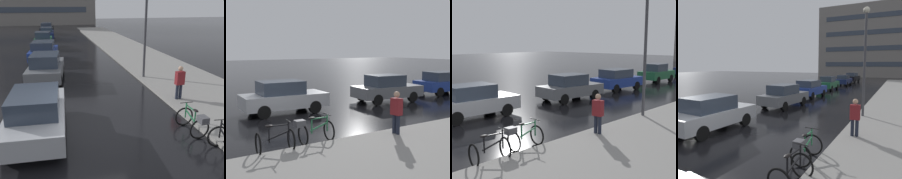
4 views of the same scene
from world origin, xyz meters
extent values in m
plane|color=black|center=(0.00, 0.00, 0.00)|extent=(140.00, 140.00, 0.00)
cube|color=gray|center=(6.00, 10.00, 0.07)|extent=(4.80, 60.00, 0.14)
torus|color=black|center=(3.55, -1.22, 0.36)|extent=(0.73, 0.14, 0.73)
cube|color=black|center=(3.54, -1.29, 0.67)|extent=(0.04, 0.04, 0.61)
cylinder|color=black|center=(3.54, -1.29, 0.99)|extent=(0.50, 0.08, 0.03)
torus|color=black|center=(3.25, 0.37, 0.37)|extent=(0.73, 0.06, 0.73)
torus|color=black|center=(3.25, -0.65, 0.37)|extent=(0.73, 0.06, 0.73)
cube|color=#237042|center=(3.25, -0.32, 0.62)|extent=(0.04, 0.04, 0.51)
cube|color=#237042|center=(3.25, 0.29, 0.65)|extent=(0.04, 0.04, 0.58)
cube|color=#237042|center=(3.25, -0.01, 0.87)|extent=(0.04, 0.61, 0.04)
cube|color=#237042|center=(3.25, -0.04, 0.57)|extent=(0.04, 0.69, 0.25)
ellipsoid|color=black|center=(3.25, -0.32, 0.91)|extent=(0.14, 0.26, 0.07)
cylinder|color=black|center=(3.25, 0.29, 0.96)|extent=(0.50, 0.03, 0.03)
cube|color=#4C4C51|center=(3.25, -0.77, 0.78)|extent=(0.28, 0.34, 0.22)
cube|color=#B2B5BA|center=(-2.03, 0.96, 0.65)|extent=(2.10, 4.29, 0.66)
cube|color=#2D3847|center=(-2.04, 0.80, 1.31)|extent=(1.65, 2.22, 0.65)
cylinder|color=black|center=(-2.79, 2.31, 0.32)|extent=(0.25, 0.65, 0.64)
cylinder|color=black|center=(-1.12, 2.22, 0.32)|extent=(0.25, 0.65, 0.64)
cylinder|color=black|center=(-2.94, -0.29, 0.32)|extent=(0.25, 0.65, 0.64)
cylinder|color=black|center=(-1.27, -0.38, 0.32)|extent=(0.25, 0.65, 0.64)
cube|color=slate|center=(-1.74, 7.57, 0.65)|extent=(2.28, 4.28, 0.65)
cube|color=#2D3847|center=(-1.76, 7.41, 1.31)|extent=(1.74, 2.19, 0.67)
cylinder|color=black|center=(-2.45, 8.93, 0.32)|extent=(0.28, 0.66, 0.64)
cylinder|color=black|center=(-0.78, 8.76, 0.32)|extent=(0.28, 0.66, 0.64)
cylinder|color=black|center=(-2.70, 6.39, 0.32)|extent=(0.28, 0.66, 0.64)
cylinder|color=black|center=(-1.03, 6.22, 0.32)|extent=(0.28, 0.66, 0.64)
cube|color=navy|center=(-1.94, 13.02, 0.65)|extent=(2.33, 4.08, 0.66)
cube|color=#2D3847|center=(-1.95, 12.87, 1.29)|extent=(1.81, 2.32, 0.61)
cylinder|color=black|center=(-2.69, 14.31, 0.32)|extent=(0.28, 0.66, 0.64)
cylinder|color=black|center=(-0.94, 14.14, 0.32)|extent=(0.28, 0.66, 0.64)
cylinder|color=black|center=(-2.93, 11.91, 0.32)|extent=(0.28, 0.66, 0.64)
cylinder|color=black|center=(-1.18, 11.73, 0.32)|extent=(0.28, 0.66, 0.64)
cube|color=#1E6038|center=(-2.07, 19.52, 0.66)|extent=(1.82, 3.81, 0.68)
cube|color=#2D3847|center=(-2.07, 19.37, 1.33)|extent=(1.46, 1.83, 0.66)
cylinder|color=black|center=(-2.80, 20.70, 0.32)|extent=(0.24, 0.65, 0.64)
cylinder|color=black|center=(-1.27, 20.66, 0.32)|extent=(0.24, 0.65, 0.64)
cylinder|color=black|center=(-2.86, 18.37, 0.32)|extent=(0.24, 0.65, 0.64)
cylinder|color=black|center=(-1.33, 18.33, 0.32)|extent=(0.24, 0.65, 0.64)
cube|color=navy|center=(-1.71, 25.98, 0.66)|extent=(1.78, 3.94, 0.67)
cube|color=#2D3847|center=(-1.71, 25.82, 1.26)|extent=(1.44, 2.01, 0.54)
cylinder|color=black|center=(-2.45, 27.20, 0.32)|extent=(0.23, 0.64, 0.64)
cylinder|color=black|center=(-0.94, 27.18, 0.32)|extent=(0.23, 0.64, 0.64)
cylinder|color=black|center=(-2.49, 24.78, 0.32)|extent=(0.23, 0.64, 0.64)
cylinder|color=black|center=(-0.98, 24.75, 0.32)|extent=(0.23, 0.64, 0.64)
cube|color=black|center=(-1.71, 32.37, 0.70)|extent=(2.07, 4.14, 0.75)
cube|color=#2D3847|center=(-1.72, 32.21, 1.35)|extent=(1.61, 2.31, 0.56)
cylinder|color=black|center=(-2.40, 33.67, 0.32)|extent=(0.27, 0.66, 0.64)
cylinder|color=black|center=(-0.83, 33.55, 0.32)|extent=(0.27, 0.66, 0.64)
cylinder|color=black|center=(-2.59, 31.19, 0.32)|extent=(0.27, 0.66, 0.64)
cylinder|color=black|center=(-1.03, 31.07, 0.32)|extent=(0.27, 0.66, 0.64)
cylinder|color=#1E2333|center=(4.14, 2.63, 0.42)|extent=(0.14, 0.14, 0.84)
cylinder|color=#1E2333|center=(4.31, 2.65, 0.42)|extent=(0.14, 0.14, 0.84)
cube|color=maroon|center=(4.23, 2.64, 1.15)|extent=(0.42, 0.27, 0.61)
sphere|color=tan|center=(4.23, 2.64, 1.59)|extent=(0.22, 0.22, 0.22)
cylinder|color=#424247|center=(3.97, 6.53, 2.96)|extent=(0.14, 0.14, 5.93)
cube|color=#333D4C|center=(-2.50, 48.11, 3.13)|extent=(18.15, 0.06, 1.10)
camera|label=1|loc=(-1.39, -7.20, 4.36)|focal=40.00mm
camera|label=2|loc=(12.35, -5.20, 3.26)|focal=50.00mm
camera|label=3|loc=(11.38, -6.71, 3.70)|focal=50.00mm
camera|label=4|loc=(5.82, -6.39, 3.10)|focal=35.00mm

